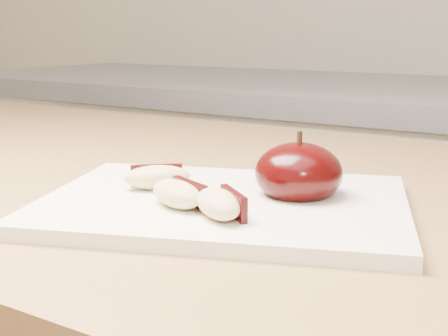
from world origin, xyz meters
The scene contains 5 objects.
cutting_board centered at (-0.06, 0.40, 0.91)m, with size 0.29×0.22×0.01m, color white.
apple_half centered at (-0.02, 0.44, 0.93)m, with size 0.08×0.08×0.06m.
apple_wedge_a centered at (-0.13, 0.39, 0.92)m, with size 0.06×0.06×0.02m.
apple_wedge_b centered at (-0.08, 0.36, 0.92)m, with size 0.06×0.05×0.02m.
apple_wedge_c centered at (-0.04, 0.35, 0.92)m, with size 0.06×0.06×0.02m.
Camera 1 is at (0.20, -0.02, 1.05)m, focal length 50.00 mm.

